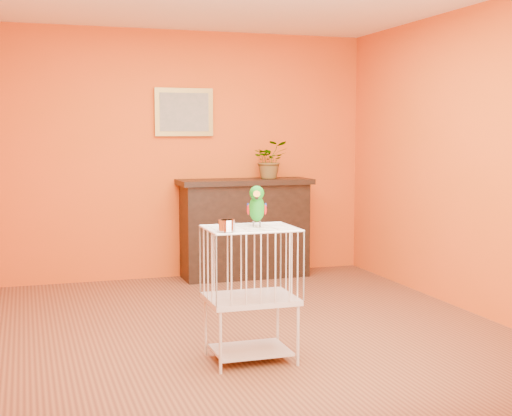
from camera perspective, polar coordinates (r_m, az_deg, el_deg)
name	(u,v)px	position (r m, az deg, el deg)	size (l,w,h in m)	color
ground	(247,331)	(5.63, -0.69, -9.78)	(4.50, 4.50, 0.00)	brown
room_shell	(247,126)	(5.42, -0.71, 6.56)	(4.50, 4.50, 4.50)	#E15115
console_cabinet	(245,228)	(7.58, -0.91, -1.62)	(1.41, 0.51, 1.05)	black
potted_plant	(271,164)	(7.59, 1.19, 3.54)	(0.36, 0.40, 0.31)	#26722D
framed_picture	(184,112)	(7.56, -5.78, 7.64)	(0.62, 0.04, 0.50)	#A48A3A
birdcage	(251,292)	(4.81, -0.44, -6.74)	(0.59, 0.46, 0.91)	beige
feed_cup	(227,226)	(4.51, -2.36, -1.41)	(0.10, 0.10, 0.07)	silver
parrot	(257,206)	(4.77, 0.06, 0.20)	(0.15, 0.25, 0.28)	#59544C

